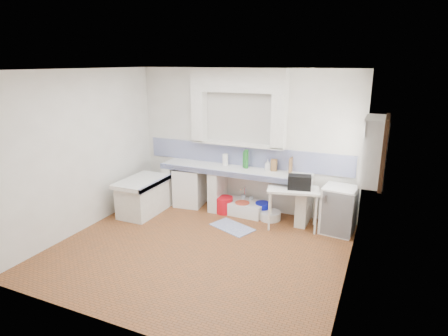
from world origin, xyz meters
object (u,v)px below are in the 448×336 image
at_px(stove, 190,187).
at_px(fridge, 339,210).
at_px(side_table, 292,208).
at_px(sink, 241,208).

bearing_deg(stove, fridge, -8.94).
height_order(side_table, fridge, fridge).
bearing_deg(fridge, stove, -175.79).
height_order(sink, side_table, side_table).
xyz_separation_m(stove, fridge, (3.02, -0.10, 0.02)).
bearing_deg(sink, side_table, -11.40).
bearing_deg(sink, fridge, -0.91).
distance_m(sink, side_table, 1.15).
relative_size(stove, fridge, 0.95).
bearing_deg(fridge, sink, -177.45).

